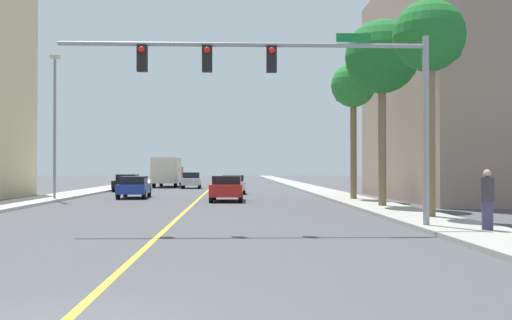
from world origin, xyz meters
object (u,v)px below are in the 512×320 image
palm_near (429,41)px  car_red (227,188)px  car_silver (191,180)px  delivery_truck (168,171)px  car_blue (134,187)px  traffic_signal_mast (298,78)px  street_lamp (55,119)px  palm_mid (382,58)px  car_black (128,183)px  palm_far (353,88)px  car_white (233,184)px  pedestrian (487,200)px

palm_near → car_red: size_ratio=1.90×
car_silver → delivery_truck: delivery_truck is taller
delivery_truck → car_blue: bearing=-88.8°
traffic_signal_mast → street_lamp: 21.12m
palm_near → palm_mid: bearing=91.7°
car_black → palm_near: bearing=120.1°
street_lamp → car_black: street_lamp is taller
traffic_signal_mast → palm_mid: 11.24m
car_black → car_red: 17.06m
palm_near → palm_far: palm_near is taller
car_silver → car_blue: (-2.39, -18.39, -0.03)m
traffic_signal_mast → palm_far: (5.02, 16.08, 1.86)m
street_lamp → car_white: street_lamp is taller
street_lamp → car_blue: 6.57m
car_red → pedestrian: 19.55m
palm_far → car_red: (-7.43, 0.23, -5.88)m
palm_near → traffic_signal_mast: bearing=-147.9°
palm_mid → car_white: 19.13m
car_red → delivery_truck: size_ratio=0.52×
pedestrian → car_red: bearing=-53.9°
pedestrian → traffic_signal_mast: bearing=-4.1°
traffic_signal_mast → palm_mid: palm_mid is taller
car_silver → palm_far: bearing=-65.3°
traffic_signal_mast → street_lamp: bearing=126.5°
palm_near → car_white: size_ratio=2.11×
palm_far → pedestrian: (0.35, -17.70, -5.62)m
car_blue → pedestrian: bearing=-59.8°
palm_near → car_red: palm_near is taller
traffic_signal_mast → delivery_truck: size_ratio=1.42×
car_white → car_black: car_black is taller
traffic_signal_mast → car_white: bearing=94.5°
delivery_truck → street_lamp: bearing=-98.3°
car_black → car_red: (8.35, -14.87, 0.05)m
delivery_truck → car_white: bearing=-67.2°
street_lamp → car_red: size_ratio=1.98×
palm_near → pedestrian: (0.07, -4.95, -5.68)m
palm_near → palm_mid: size_ratio=0.91×
car_black → pedestrian: pedestrian is taller
street_lamp → palm_near: (17.87, -13.66, 1.90)m
palm_far → pedestrian: 18.57m
car_red → street_lamp: bearing=177.7°
traffic_signal_mast → palm_mid: bearing=62.2°
street_lamp → palm_far: (17.58, -0.90, 1.84)m
palm_mid → car_black: 27.49m
palm_near → car_black: size_ratio=1.88×
car_white → car_black: size_ratio=0.89×
palm_mid → car_black: bearing=126.5°
palm_near → pedestrian: size_ratio=4.60×
palm_mid → car_blue: size_ratio=2.01×
car_white → car_red: size_ratio=0.90×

